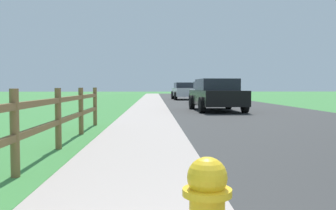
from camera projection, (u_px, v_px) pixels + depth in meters
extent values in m
plane|color=#418741|center=(165.00, 103.00, 25.55)|extent=(120.00, 120.00, 0.00)
cube|color=#343434|center=(211.00, 102.00, 27.68)|extent=(7.00, 66.00, 0.01)
cube|color=#B2A39A|center=(123.00, 102.00, 27.44)|extent=(6.00, 66.00, 0.01)
cube|color=#418741|center=(103.00, 102.00, 27.38)|extent=(5.00, 66.00, 0.00)
cylinder|color=yellow|center=(207.00, 192.00, 1.85)|extent=(0.25, 0.25, 0.03)
sphere|color=yellow|center=(207.00, 177.00, 1.84)|extent=(0.20, 0.20, 0.20)
cube|color=gold|center=(207.00, 164.00, 1.84)|extent=(0.04, 0.04, 0.04)
cylinder|color=brown|center=(15.00, 133.00, 4.51)|extent=(0.11, 0.11, 1.09)
cylinder|color=brown|center=(58.00, 119.00, 6.55)|extent=(0.11, 0.11, 1.09)
cylinder|color=brown|center=(81.00, 111.00, 8.59)|extent=(0.11, 0.11, 1.09)
cylinder|color=brown|center=(95.00, 107.00, 10.64)|extent=(0.11, 0.11, 1.09)
cube|color=brown|center=(41.00, 128.00, 5.53)|extent=(0.07, 10.24, 0.09)
cube|color=brown|center=(40.00, 103.00, 5.51)|extent=(0.07, 10.24, 0.09)
cube|color=black|center=(216.00, 97.00, 17.15)|extent=(2.08, 4.68, 0.66)
cube|color=#1E232B|center=(216.00, 85.00, 17.12)|extent=(1.75, 2.43, 0.52)
cylinder|color=black|center=(245.00, 105.00, 15.82)|extent=(0.25, 0.69, 0.68)
cylinder|color=black|center=(202.00, 105.00, 15.67)|extent=(0.25, 0.69, 0.68)
cylinder|color=black|center=(228.00, 102.00, 18.66)|extent=(0.25, 0.69, 0.68)
cylinder|color=black|center=(192.00, 102.00, 18.50)|extent=(0.25, 0.69, 0.68)
cube|color=white|center=(207.00, 94.00, 24.28)|extent=(1.97, 4.30, 0.65)
cube|color=#1E232B|center=(208.00, 85.00, 24.25)|extent=(1.68, 1.94, 0.53)
cylinder|color=black|center=(226.00, 99.00, 23.05)|extent=(0.24, 0.67, 0.67)
cylinder|color=black|center=(196.00, 99.00, 22.92)|extent=(0.24, 0.67, 0.67)
cylinder|color=black|center=(217.00, 98.00, 25.67)|extent=(0.24, 0.67, 0.67)
cylinder|color=black|center=(191.00, 98.00, 25.55)|extent=(0.24, 0.67, 0.67)
cube|color=#B7BABF|center=(184.00, 92.00, 32.27)|extent=(2.01, 4.42, 0.70)
cube|color=#1E232B|center=(184.00, 85.00, 32.38)|extent=(1.70, 2.31, 0.47)
cylinder|color=black|center=(197.00, 96.00, 31.02)|extent=(0.25, 0.72, 0.71)
cylinder|color=black|center=(176.00, 96.00, 30.87)|extent=(0.25, 0.72, 0.71)
cylinder|color=black|center=(192.00, 95.00, 33.70)|extent=(0.25, 0.72, 0.71)
cylinder|color=black|center=(173.00, 95.00, 33.55)|extent=(0.25, 0.72, 0.71)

